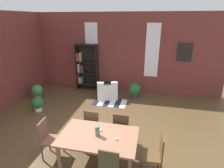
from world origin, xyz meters
TOP-DOWN VIEW (x-y plane):
  - ground_plane at (0.00, 0.00)m, footprint 10.17×10.17m
  - back_wall_brick at (0.00, 3.97)m, footprint 8.41×0.12m
  - window_pane_0 at (-1.30, 3.90)m, footprint 0.55×0.02m
  - window_pane_1 at (1.30, 3.90)m, footprint 0.55×0.02m
  - dining_table at (0.32, -0.56)m, footprint 1.65×1.03m
  - vase_on_table at (0.30, -0.56)m, footprint 0.10×0.10m
  - tealight_candle_0 at (0.33, -0.39)m, footprint 0.04×0.04m
  - tealight_candle_1 at (0.72, -0.62)m, footprint 0.04×0.04m
  - dining_chair_far_left at (-0.06, 0.18)m, footprint 0.41×0.41m
  - dining_chair_far_right at (0.69, 0.18)m, footprint 0.40×0.40m
  - dining_chair_head_left at (-0.88, -0.57)m, footprint 0.43×0.43m
  - dining_chair_head_right at (1.51, -0.56)m, footprint 0.42×0.42m
  - bookshelf_tall at (-1.56, 3.73)m, footprint 0.97×0.30m
  - armchair_white at (-0.40, 3.02)m, footprint 1.00×1.00m
  - potted_plant_by_shelf at (0.72, 3.19)m, footprint 0.49×0.49m
  - potted_plant_corner at (-3.14, 2.29)m, footprint 0.45×0.45m
  - potted_plant_window at (-2.50, 1.36)m, footprint 0.42×0.42m
  - striped_rug at (-0.17, 2.55)m, footprint 1.28×0.76m
  - framed_picture at (2.54, 3.90)m, footprint 0.56×0.03m

SIDE VIEW (x-z plane):
  - ground_plane at x=0.00m, z-range 0.00..0.00m
  - striped_rug at x=-0.17m, z-range 0.00..0.01m
  - armchair_white at x=-0.40m, z-range -0.10..0.65m
  - potted_plant_window at x=-2.50m, z-range 0.02..0.54m
  - potted_plant_corner at x=-3.14m, z-range 0.03..0.61m
  - potted_plant_by_shelf at x=0.72m, z-range 0.04..0.67m
  - dining_chair_far_left at x=-0.06m, z-range 0.04..0.99m
  - dining_chair_far_right at x=0.69m, z-range 0.04..0.99m
  - dining_chair_head_left at x=-0.88m, z-range 0.04..0.99m
  - dining_chair_head_right at x=1.51m, z-range 0.04..0.99m
  - dining_table at x=0.32m, z-range 0.29..1.05m
  - tealight_candle_0 at x=0.33m, z-range 0.76..0.80m
  - tealight_candle_1 at x=0.72m, z-range 0.76..0.80m
  - vase_on_table at x=0.30m, z-range 0.76..0.99m
  - bookshelf_tall at x=-1.56m, z-range 0.01..2.07m
  - back_wall_brick at x=0.00m, z-range 0.00..3.35m
  - window_pane_0 at x=-1.30m, z-range 0.75..2.93m
  - window_pane_1 at x=1.30m, z-range 0.75..2.93m
  - framed_picture at x=2.54m, z-range 1.48..2.20m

